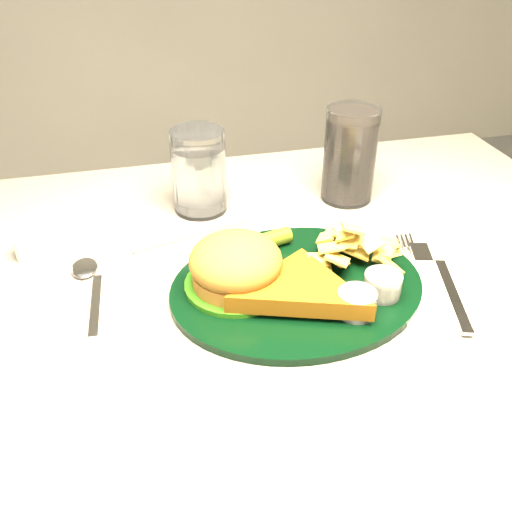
{
  "coord_description": "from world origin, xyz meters",
  "views": [
    {
      "loc": [
        -0.1,
        -0.58,
        1.19
      ],
      "look_at": [
        0.04,
        -0.01,
        0.8
      ],
      "focal_mm": 40.0,
      "sensor_mm": 36.0,
      "label": 1
    }
  ],
  "objects_px": {
    "dinner_plate": "(298,266)",
    "fork_napkin": "(448,289)",
    "water_glass": "(199,171)",
    "cola_glass": "(350,155)",
    "table": "(232,469)"
  },
  "relations": [
    {
      "from": "dinner_plate",
      "to": "fork_napkin",
      "type": "relative_size",
      "value": 1.69
    },
    {
      "from": "dinner_plate",
      "to": "water_glass",
      "type": "relative_size",
      "value": 2.5
    },
    {
      "from": "cola_glass",
      "to": "table",
      "type": "bearing_deg",
      "value": -141.42
    },
    {
      "from": "dinner_plate",
      "to": "water_glass",
      "type": "bearing_deg",
      "value": 103.45
    },
    {
      "from": "fork_napkin",
      "to": "water_glass",
      "type": "bearing_deg",
      "value": 148.65
    },
    {
      "from": "table",
      "to": "dinner_plate",
      "type": "distance_m",
      "value": 0.42
    },
    {
      "from": "water_glass",
      "to": "cola_glass",
      "type": "relative_size",
      "value": 0.86
    },
    {
      "from": "dinner_plate",
      "to": "water_glass",
      "type": "height_order",
      "value": "water_glass"
    },
    {
      "from": "table",
      "to": "cola_glass",
      "type": "relative_size",
      "value": 7.94
    },
    {
      "from": "table",
      "to": "dinner_plate",
      "type": "relative_size",
      "value": 3.69
    },
    {
      "from": "water_glass",
      "to": "cola_glass",
      "type": "distance_m",
      "value": 0.24
    },
    {
      "from": "table",
      "to": "dinner_plate",
      "type": "height_order",
      "value": "dinner_plate"
    },
    {
      "from": "dinner_plate",
      "to": "fork_napkin",
      "type": "xyz_separation_m",
      "value": [
        0.18,
        -0.05,
        -0.03
      ]
    },
    {
      "from": "water_glass",
      "to": "fork_napkin",
      "type": "xyz_separation_m",
      "value": [
        0.27,
        -0.29,
        -0.06
      ]
    },
    {
      "from": "table",
      "to": "cola_glass",
      "type": "xyz_separation_m",
      "value": [
        0.24,
        0.19,
        0.45
      ]
    }
  ]
}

